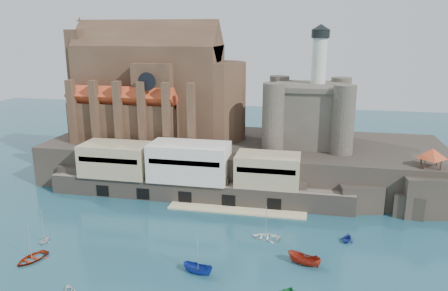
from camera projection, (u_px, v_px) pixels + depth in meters
ground at (208, 250)px, 77.92m from camera, size 300.00×300.00×0.00m
promontory at (243, 160)px, 113.93m from camera, size 100.00×36.00×10.00m
quay at (188, 173)px, 100.16m from camera, size 70.00×12.00×13.05m
church at (156, 91)px, 116.48m from camera, size 47.00×25.93×30.51m
castle_keep at (309, 111)px, 108.90m from camera, size 21.20×21.20×29.30m
rock_outcrop at (427, 194)px, 93.14m from camera, size 14.50×10.50×8.70m
pavilion at (432, 155)px, 91.04m from camera, size 6.40×6.40×5.40m
boat_0 at (32, 260)px, 74.44m from camera, size 4.37×2.41×5.88m
boat_1 at (69, 291)px, 65.57m from camera, size 2.72×2.55×2.70m
boat_2 at (198, 273)px, 70.45m from camera, size 2.44×2.40×5.26m
boat_4 at (45, 242)px, 80.76m from camera, size 2.54×1.72×2.78m
boat_5 at (304, 264)px, 73.05m from camera, size 2.76×2.72×5.78m
boat_6 at (266, 238)px, 82.28m from camera, size 1.34×3.87×5.33m
boat_7 at (347, 241)px, 81.09m from camera, size 3.46×2.79×3.48m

